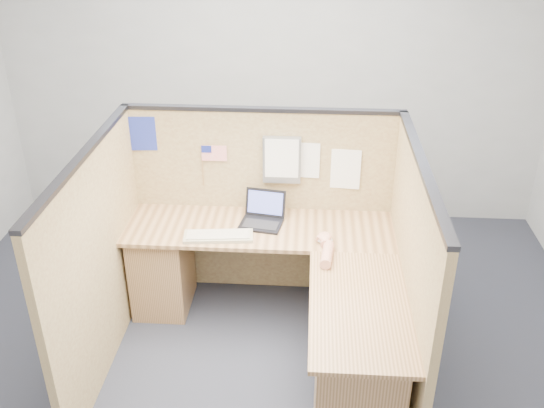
# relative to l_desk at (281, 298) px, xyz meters

# --- Properties ---
(floor) EXTENTS (5.00, 5.00, 0.00)m
(floor) POSITION_rel_l_desk_xyz_m (-0.18, -0.29, -0.39)
(floor) COLOR #1F232D
(floor) RESTS_ON ground
(wall_back) EXTENTS (5.00, 0.00, 5.00)m
(wall_back) POSITION_rel_l_desk_xyz_m (-0.18, 1.96, 1.01)
(wall_back) COLOR #9B9DA0
(wall_back) RESTS_ON floor
(cubicle_partitions) EXTENTS (2.06, 1.83, 1.53)m
(cubicle_partitions) POSITION_rel_l_desk_xyz_m (-0.18, 0.14, 0.38)
(cubicle_partitions) COLOR olive
(cubicle_partitions) RESTS_ON floor
(l_desk) EXTENTS (1.95, 1.75, 0.73)m
(l_desk) POSITION_rel_l_desk_xyz_m (0.00, 0.00, 0.00)
(l_desk) COLOR brown
(l_desk) RESTS_ON floor
(laptop) EXTENTS (0.33, 0.33, 0.22)m
(laptop) POSITION_rel_l_desk_xyz_m (-0.17, 0.47, 0.39)
(laptop) COLOR black
(laptop) RESTS_ON l_desk
(keyboard) EXTENTS (0.50, 0.21, 0.03)m
(keyboard) POSITION_rel_l_desk_xyz_m (-0.46, 0.22, 0.35)
(keyboard) COLOR gray
(keyboard) RESTS_ON l_desk
(mouse) EXTENTS (0.11, 0.07, 0.05)m
(mouse) POSITION_rel_l_desk_xyz_m (0.29, 0.21, 0.36)
(mouse) COLOR silver
(mouse) RESTS_ON l_desk
(hand_forearm) EXTENTS (0.11, 0.39, 0.08)m
(hand_forearm) POSITION_rel_l_desk_xyz_m (0.30, 0.06, 0.38)
(hand_forearm) COLOR tan
(hand_forearm) RESTS_ON l_desk
(blue_poster) EXTENTS (0.20, 0.02, 0.26)m
(blue_poster) POSITION_rel_l_desk_xyz_m (-1.06, 0.68, 0.92)
(blue_poster) COLOR navy
(blue_poster) RESTS_ON cubicle_partitions
(american_flag) EXTENTS (0.19, 0.01, 0.33)m
(american_flag) POSITION_rel_l_desk_xyz_m (-0.56, 0.67, 0.78)
(american_flag) COLOR olive
(american_flag) RESTS_ON cubicle_partitions
(file_holder) EXTENTS (0.28, 0.05, 0.36)m
(file_holder) POSITION_rel_l_desk_xyz_m (-0.04, 0.66, 0.76)
(file_holder) COLOR slate
(file_holder) RESTS_ON cubicle_partitions
(paper_left) EXTENTS (0.22, 0.02, 0.28)m
(paper_left) POSITION_rel_l_desk_xyz_m (0.13, 0.68, 0.75)
(paper_left) COLOR white
(paper_left) RESTS_ON cubicle_partitions
(paper_right) EXTENTS (0.25, 0.02, 0.31)m
(paper_right) POSITION_rel_l_desk_xyz_m (0.42, 0.68, 0.68)
(paper_right) COLOR white
(paper_right) RESTS_ON cubicle_partitions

